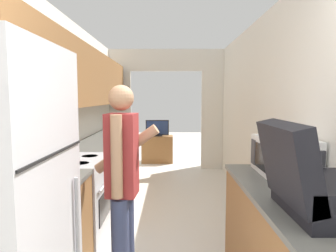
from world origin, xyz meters
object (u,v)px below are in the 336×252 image
Objects in this scene: tv_cabinet at (157,149)px; television at (157,128)px; suitcase at (313,185)px; microwave at (284,156)px; person at (122,187)px; range_oven at (74,204)px.

television is (0.00, -0.04, 0.49)m from tv_cabinet.
suitcase is 5.46m from television.
person is at bearing -171.35° from microwave.
microwave is 4.79m from tv_cabinet.
suitcase is at bearing -79.22° from tv_cabinet.
range_oven is 2.02m from microwave.
range_oven is 1.99× the size of microwave.
tv_cabinet is (-1.03, 5.40, -0.76)m from suitcase.
television is at bearing 80.51° from range_oven.
person is at bearing 149.82° from suitcase.
person is at bearing -90.70° from television.
suitcase is 0.76× the size of tv_cabinet.
tv_cabinet is at bearing 90.00° from television.
tv_cabinet is at bearing 80.61° from range_oven.
tv_cabinet is 0.49m from television.
range_oven is 1.91× the size of suitcase.
tv_cabinet is at bearing 100.78° from suitcase.
suitcase is 1.03× the size of television.
range_oven is at bearing 140.98° from suitcase.
person is 4.80m from tv_cabinet.
range_oven is 1.04m from person.
tv_cabinet is at bearing 104.56° from microwave.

